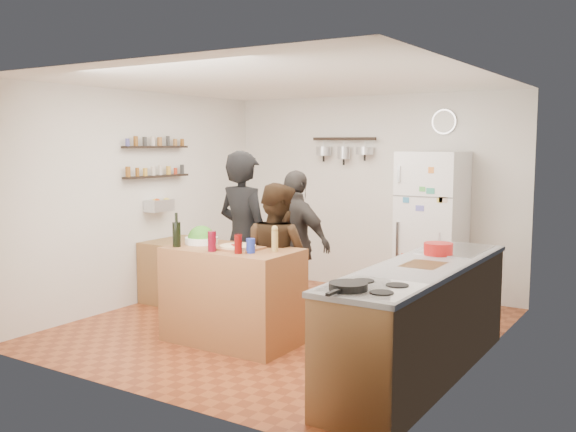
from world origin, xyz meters
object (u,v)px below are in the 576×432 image
Objects in this scene: fridge at (432,229)px; person_center at (277,259)px; salt_canister at (251,246)px; red_bowl at (438,249)px; skillet at (348,286)px; wall_clock at (444,122)px; person_left at (244,239)px; counter_run at (421,322)px; salad_bowl at (201,240)px; wine_bottle at (177,234)px; person_back at (296,244)px; pepper_mill at (275,241)px; prep_island at (233,295)px; side_table at (176,270)px.

person_center is at bearing -113.48° from fridge.
salt_canister is 0.07× the size of fridge.
fridge reaches higher than person_center.
person_center is at bearing -172.22° from red_bowl.
skillet is 1.64m from red_bowl.
salt_canister is at bearing -105.30° from wall_clock.
skillet is at bearing -31.29° from salt_canister.
counter_run is at bearing 178.91° from person_left.
red_bowl is (2.20, 0.59, 0.03)m from salad_bowl.
red_bowl is (2.28, 0.86, -0.06)m from wine_bottle.
person_back is 2.68m from skillet.
person_back is at bearing 65.93° from salad_bowl.
person_center is at bearing 121.27° from pepper_mill.
salad_bowl is 0.12× the size of counter_run.
person_back is at bearing -127.94° from fridge.
salt_canister is 2.66m from fridge.
prep_island is 4.92× the size of red_bowl.
fridge reaches higher than side_table.
salad_bowl is 3.32m from wall_clock.
person_center reaches higher than prep_island.
wine_bottle is 0.79× the size of wall_clock.
side_table is (-1.37, 0.46, -0.55)m from person_left.
person_left is 1.13× the size of person_back.
person_left is (-0.23, 0.50, 0.46)m from prep_island.
wine_bottle is (-0.08, -0.27, 0.09)m from salad_bowl.
prep_island is 3.86× the size of salad_bowl.
skillet is (1.97, -1.49, 0.03)m from person_left.
pepper_mill is at bearing 0.00° from salad_bowl.
prep_island is 1.13m from person_back.
red_bowl is at bearing -71.62° from wall_clock.
salad_bowl is at bearing 173.21° from prep_island.
prep_island reaches higher than counter_run.
skillet is at bearing -79.21° from fridge.
counter_run is 8.77× the size of wall_clock.
person_back is 2.07m from counter_run.
wine_bottle is at bearing -46.93° from side_table.
wine_bottle is 0.99m from pepper_mill.
person_center is at bearing 30.60° from salad_bowl.
side_table is at bearing 149.67° from skillet.
skillet is 0.88× the size of wall_clock.
person_center is at bearing 62.82° from prep_island.
prep_island is at bearing -160.21° from red_bowl.
person_back reaches higher than side_table.
prep_island is 0.69× the size of person_left.
salad_bowl is (-0.42, 0.05, 0.49)m from prep_island.
fridge is at bearing 108.06° from counter_run.
wall_clock reaches higher than person_left.
person_center is 5.05× the size of wall_clock.
salad_bowl is 1.60m from side_table.
prep_island is 0.69× the size of fridge.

